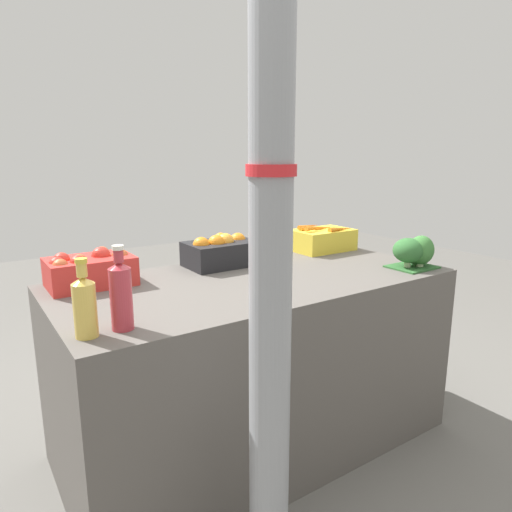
{
  "coord_description": "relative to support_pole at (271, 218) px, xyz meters",
  "views": [
    {
      "loc": [
        -1.12,
        -1.67,
        1.39
      ],
      "look_at": [
        0.0,
        0.0,
        0.94
      ],
      "focal_mm": 32.0,
      "sensor_mm": 36.0,
      "label": 1
    }
  ],
  "objects": [
    {
      "name": "orange_crate",
      "position": [
        0.42,
        1.01,
        -0.32
      ],
      "size": [
        0.35,
        0.23,
        0.17
      ],
      "color": "black",
      "rests_on": "market_table"
    },
    {
      "name": "juice_bottle_golden",
      "position": [
        -0.38,
        0.44,
        -0.29
      ],
      "size": [
        0.07,
        0.07,
        0.25
      ],
      "color": "gold",
      "rests_on": "market_table"
    },
    {
      "name": "broccoli_pile",
      "position": [
        1.2,
        0.43,
        -0.31
      ],
      "size": [
        0.23,
        0.18,
        0.16
      ],
      "color": "#2D602D",
      "rests_on": "market_table"
    },
    {
      "name": "apple_crate",
      "position": [
        -0.22,
        1.01,
        -0.32
      ],
      "size": [
        0.35,
        0.23,
        0.16
      ],
      "color": "red",
      "rests_on": "market_table"
    },
    {
      "name": "support_pole",
      "position": [
        0.0,
        0.0,
        0.0
      ],
      "size": [
        0.13,
        0.13,
        2.45
      ],
      "color": "gray",
      "rests_on": "ground_plane"
    },
    {
      "name": "ground_plane",
      "position": [
        0.44,
        0.72,
        -1.23
      ],
      "size": [
        10.0,
        10.0,
        0.0
      ],
      "primitive_type": "plane",
      "color": "#605E59"
    },
    {
      "name": "carrot_crate",
      "position": [
        1.09,
        1.01,
        -0.32
      ],
      "size": [
        0.35,
        0.23,
        0.16
      ],
      "color": "gold",
      "rests_on": "market_table"
    },
    {
      "name": "juice_bottle_ruby",
      "position": [
        -0.27,
        0.44,
        -0.27
      ],
      "size": [
        0.07,
        0.07,
        0.28
      ],
      "color": "#B2333D",
      "rests_on": "market_table"
    },
    {
      "name": "market_table",
      "position": [
        0.44,
        0.72,
        -0.81
      ],
      "size": [
        1.78,
        0.87,
        0.84
      ],
      "primitive_type": "cube",
      "color": "#56514C",
      "rests_on": "ground_plane"
    }
  ]
}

